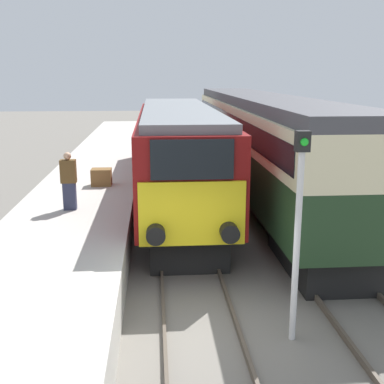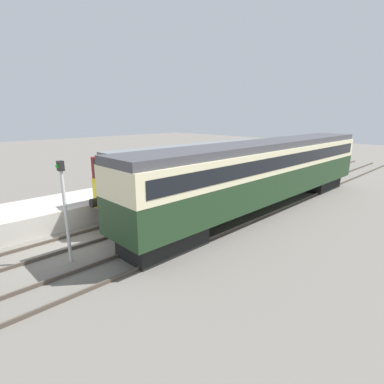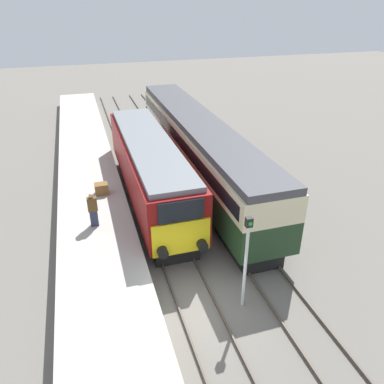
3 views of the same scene
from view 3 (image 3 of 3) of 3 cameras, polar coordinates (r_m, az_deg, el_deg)
The scene contains 9 objects.
ground_plane at distance 14.98m, azimuth 0.92°, elevation -17.36°, with size 120.00×120.00×0.00m, color slate.
platform_left at distance 20.66m, azimuth -14.79°, elevation -2.47°, with size 3.50×50.00×1.05m.
rails_near_track at distance 18.66m, azimuth -3.82°, elevation -6.71°, with size 1.51×60.00×0.14m.
rails_far_track at distance 19.55m, azimuth 5.94°, elevation -5.03°, with size 1.50×60.00×0.14m.
locomotive at distance 20.91m, azimuth -6.44°, elevation 3.56°, with size 2.70×13.38×3.78m.
passenger_carriage at distance 23.27m, azimuth 0.85°, elevation 7.34°, with size 2.75×19.79×4.10m.
person_on_platform at distance 17.78m, azimuth -14.86°, elevation -2.63°, with size 0.44×0.26×1.69m.
signal_post at distance 13.72m, azimuth 8.26°, elevation -9.61°, with size 0.24×0.28×3.96m.
luggage_crate at distance 20.80m, azimuth -13.63°, elevation 0.48°, with size 0.70×0.56×0.60m.
Camera 3 is at (-3.32, -10.03, 10.61)m, focal length 35.00 mm.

